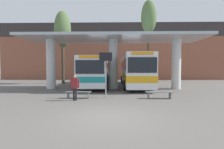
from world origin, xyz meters
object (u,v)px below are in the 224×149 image
Objects in this scene: poplar_tree_behind_left at (149,19)px; poplar_tree_behind_right at (63,30)px; pedestrian_waiting at (75,85)px; waiting_bench_mid_platform at (159,93)px; waiting_bench_near_pillar at (78,93)px; transit_bus_left_bay at (96,71)px; info_sign_platform at (106,66)px; transit_bus_center_bay at (134,69)px; parked_car_street at (95,75)px.

poplar_tree_behind_left is 1.08× the size of poplar_tree_behind_right.
waiting_bench_mid_platform is at bearing 15.13° from pedestrian_waiting.
waiting_bench_mid_platform is (5.54, 0.00, 0.00)m from waiting_bench_near_pillar.
poplar_tree_behind_left is (0.98, 9.50, 7.58)m from waiting_bench_mid_platform.
transit_bus_left_bay is 6.46× the size of waiting_bench_near_pillar.
info_sign_platform reaches higher than transit_bus_left_bay.
transit_bus_left_bay is 6.21× the size of waiting_bench_mid_platform.
waiting_bench_near_pillar is 0.96× the size of waiting_bench_mid_platform.
parked_car_street is at bearing -53.29° from transit_bus_center_bay.
transit_bus_left_bay is at bearing 101.82° from info_sign_platform.
waiting_bench_near_pillar is 0.38× the size of parked_car_street.
parked_car_street is at bearing 142.07° from poplar_tree_behind_left.
parked_car_street is at bearing -83.92° from transit_bus_left_bay.
transit_bus_left_bay reaches higher than waiting_bench_mid_platform.
waiting_bench_mid_platform is at bearing -4.47° from info_sign_platform.
parked_car_street reaches higher than pedestrian_waiting.
poplar_tree_behind_left is at bearing -141.28° from transit_bus_center_bay.
transit_bus_left_bay is at bearing -81.70° from parked_car_street.
poplar_tree_behind_left is at bearing 84.09° from waiting_bench_mid_platform.
waiting_bench_near_pillar is (-4.65, -7.99, -1.53)m from transit_bus_center_bay.
transit_bus_center_bay is at bearing 179.41° from transit_bus_left_bay.
waiting_bench_mid_platform is 0.18× the size of poplar_tree_behind_left.
waiting_bench_mid_platform is 0.40× the size of parked_car_street.
poplar_tree_behind_left reaches higher than transit_bus_center_bay.
transit_bus_center_bay is 10.03m from pedestrian_waiting.
transit_bus_left_bay is at bearing 123.71° from waiting_bench_mid_platform.
pedestrian_waiting is at bearing -69.63° from poplar_tree_behind_right.
waiting_bench_mid_platform is at bearing -67.17° from parked_car_street.
waiting_bench_mid_platform is 1.14× the size of pedestrian_waiting.
transit_bus_center_bay is 1.19× the size of poplar_tree_behind_left.
pedestrian_waiting is at bearing 61.78° from transit_bus_center_bay.
waiting_bench_mid_platform is (0.89, -7.99, -1.53)m from transit_bus_center_bay.
parked_car_street reaches higher than waiting_bench_mid_platform.
transit_bus_left_bay is 3.61× the size of info_sign_platform.
poplar_tree_behind_left is at bearing -167.40° from transit_bus_left_bay.
waiting_bench_mid_platform is at bearing -95.91° from poplar_tree_behind_left.
poplar_tree_behind_right is 8.19m from parked_car_street.
waiting_bench_mid_platform is 0.58× the size of info_sign_platform.
waiting_bench_near_pillar is (-0.28, -7.89, -1.42)m from transit_bus_left_bay.
transit_bus_center_bay is at bearing 96.38° from waiting_bench_mid_platform.
info_sign_platform is (-3.67, 0.29, 1.90)m from waiting_bench_mid_platform.
waiting_bench_mid_platform is 16.09m from poplar_tree_behind_right.
info_sign_platform is at bearing 69.96° from transit_bus_center_bay.
waiting_bench_near_pillar is at bearing -68.02° from poplar_tree_behind_right.
poplar_tree_behind_right is at bearing 132.47° from waiting_bench_mid_platform.
transit_bus_center_bay is 6.61× the size of waiting_bench_mid_platform.
poplar_tree_behind_left reaches higher than waiting_bench_near_pillar.
poplar_tree_behind_left reaches higher than waiting_bench_mid_platform.
transit_bus_center_bay is 10.72m from poplar_tree_behind_right.
pedestrian_waiting is (-0.32, -8.72, -0.77)m from transit_bus_left_bay.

